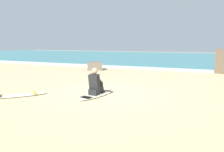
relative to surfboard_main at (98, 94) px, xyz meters
name	(u,v)px	position (x,y,z in m)	size (l,w,h in m)	color
ground_plane	(105,93)	(0.08, 0.44, -0.04)	(80.00, 80.00, 0.00)	beige
sea	(178,57)	(0.08, 22.40, 0.01)	(80.00, 28.00, 0.10)	teal
breaking_foam	(154,69)	(0.08, 8.70, 0.02)	(80.00, 0.90, 0.11)	white
surfboard_main	(98,94)	(0.00, 0.00, 0.00)	(0.84, 2.10, 0.08)	#EFE5C6
surfer_seated	(95,84)	(-0.03, -0.10, 0.40)	(0.38, 0.71, 0.95)	#232326
surfboard_spare_near	(18,95)	(-2.55, -1.25, 0.00)	(1.72, 1.86, 0.08)	#EFE5C6
shoreline_rock	(95,66)	(-3.70, 6.67, 0.25)	(1.03, 1.02, 0.56)	#756656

